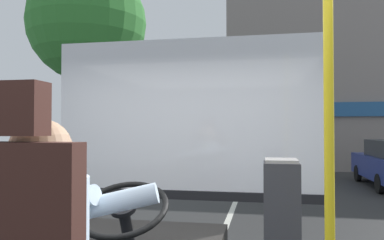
{
  "coord_description": "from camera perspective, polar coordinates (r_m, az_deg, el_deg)",
  "views": [
    {
      "loc": [
        0.71,
        -1.78,
        1.82
      ],
      "look_at": [
        0.08,
        1.52,
        1.89
      ],
      "focal_mm": 35.4,
      "sensor_mm": 36.0,
      "label": 1
    }
  ],
  "objects": [
    {
      "name": "ground",
      "position": [
        10.77,
        7.0,
        -11.17
      ],
      "size": [
        18.0,
        44.0,
        0.06
      ],
      "color": "#2C2C2C"
    },
    {
      "name": "bus_driver",
      "position": [
        1.63,
        -20.79,
        -16.59
      ],
      "size": [
        0.77,
        0.62,
        0.74
      ],
      "color": "black",
      "rests_on": "driver_seat"
    },
    {
      "name": "handrail_pole",
      "position": [
        1.78,
        19.96,
        -3.54
      ],
      "size": [
        0.04,
        0.04,
        2.09
      ],
      "color": "yellow",
      "rests_on": "bus_floor"
    },
    {
      "name": "fare_box",
      "position": [
        2.52,
        13.34,
        -16.31
      ],
      "size": [
        0.22,
        0.27,
        0.92
      ],
      "color": "#333338",
      "rests_on": "bus_floor"
    },
    {
      "name": "windshield_panel",
      "position": [
        3.48,
        -0.94,
        -2.46
      ],
      "size": [
        2.5,
        0.08,
        1.48
      ],
      "color": "white"
    },
    {
      "name": "street_tree",
      "position": [
        10.26,
        -15.49,
        13.74
      ],
      "size": [
        2.98,
        2.98,
        5.99
      ],
      "color": "#4C3828",
      "rests_on": "ground"
    },
    {
      "name": "shop_building",
      "position": [
        20.33,
        25.85,
        4.5
      ],
      "size": [
        13.82,
        5.54,
        7.67
      ],
      "color": "gray",
      "rests_on": "ground"
    }
  ]
}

